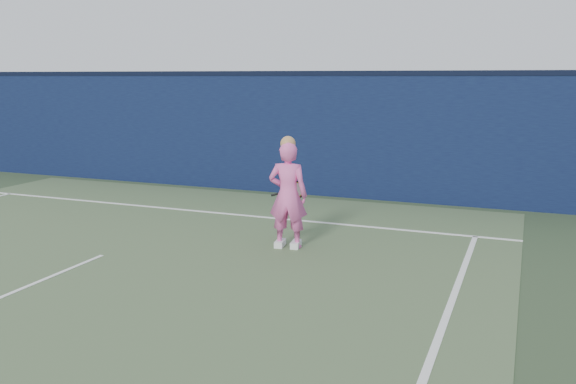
% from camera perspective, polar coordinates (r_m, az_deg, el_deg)
% --- Properties ---
extents(ground, '(80.00, 80.00, 0.00)m').
position_cam_1_polar(ground, '(8.29, -21.32, -7.47)').
color(ground, '#30462B').
rests_on(ground, ground).
extents(backstop_wall, '(24.00, 0.40, 2.50)m').
position_cam_1_polar(backstop_wall, '(13.43, -2.53, 5.48)').
color(backstop_wall, '#0C1234').
rests_on(backstop_wall, ground).
extents(wall_cap, '(24.00, 0.42, 0.10)m').
position_cam_1_polar(wall_cap, '(13.38, -2.58, 11.03)').
color(wall_cap, black).
rests_on(wall_cap, backstop_wall).
extents(player, '(0.62, 0.46, 1.65)m').
position_cam_1_polar(player, '(8.87, 0.00, -0.25)').
color(player, pink).
rests_on(player, ground).
extents(racket, '(0.55, 0.15, 0.29)m').
position_cam_1_polar(racket, '(9.29, 0.56, 0.16)').
color(racket, black).
rests_on(racket, ground).
extents(court_lines, '(11.00, 12.04, 0.01)m').
position_cam_1_polar(court_lines, '(8.07, -22.92, -8.01)').
color(court_lines, white).
rests_on(court_lines, court_surface).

